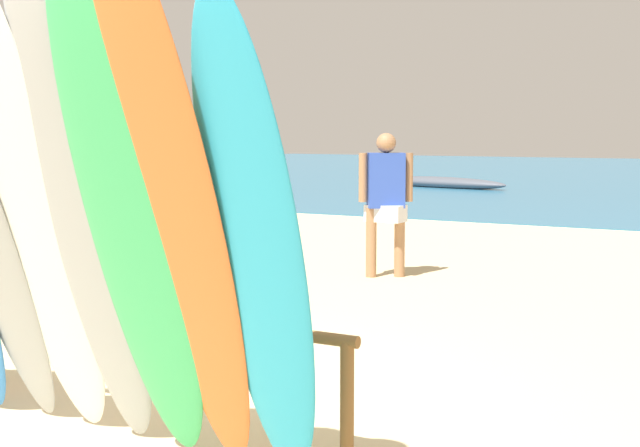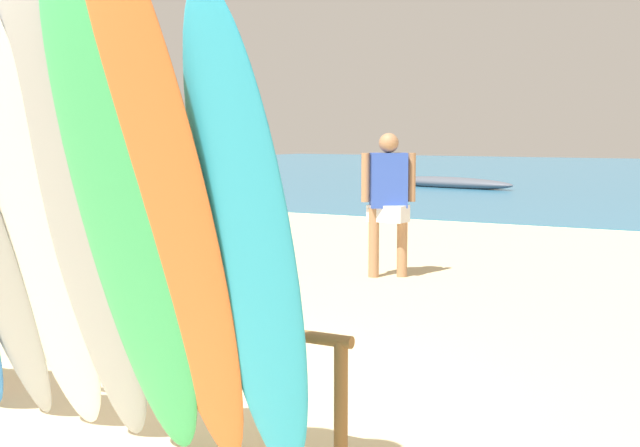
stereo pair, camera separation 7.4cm
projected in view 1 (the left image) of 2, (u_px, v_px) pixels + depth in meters
ground at (607, 216)px, 17.25m from camera, size 60.00×60.00×0.00m
surfboard_rack at (110, 327)px, 5.06m from camera, size 3.22×0.07×0.66m
surfboard_white_4 at (27, 201)px, 4.43m from camera, size 0.60×0.96×2.61m
surfboard_grey_5 at (81, 190)px, 4.24m from camera, size 0.56×0.96×2.75m
surfboard_green_6 at (130, 217)px, 4.10m from camera, size 0.58×0.88×2.51m
surfboard_orange_7 at (175, 206)px, 3.93m from camera, size 0.54×0.95×2.65m
surfboard_teal_8 at (256, 249)px, 3.86m from camera, size 0.48×0.74×2.28m
beachgoer_near_rack at (386, 194)px, 9.92m from camera, size 0.52×0.41×1.64m
beach_chair_blue at (30, 274)px, 7.59m from camera, size 0.57×0.77×0.80m
beach_umbrella at (21, 102)px, 8.72m from camera, size 1.72×1.72×2.10m
distant_boat at (440, 183)px, 25.66m from camera, size 4.38×1.57×0.35m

